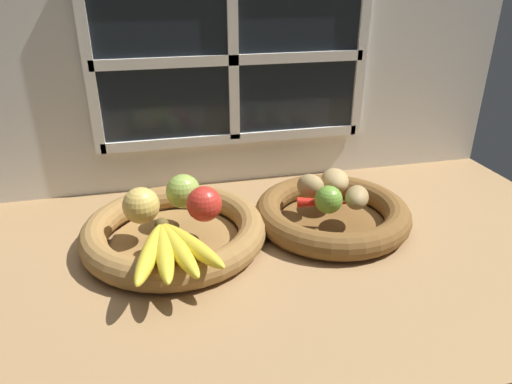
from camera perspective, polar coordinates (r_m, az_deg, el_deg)
ground_plane at (r=97.85cm, az=0.64°, el=-6.03°), size 140.00×90.00×3.00cm
back_wall at (r=114.69cm, az=-2.98°, el=14.48°), size 140.00×4.60×55.00cm
fruit_bowl_left at (r=94.53cm, az=-9.96°, el=-4.81°), size 36.62×36.62×5.52cm
fruit_bowl_right at (r=101.16cm, az=9.28°, el=-2.61°), size 33.10×33.10×5.52cm
apple_green_back at (r=95.86cm, az=-8.89°, el=0.09°), size 7.06×7.06×7.06cm
apple_red_right at (r=90.26cm, az=-6.36°, el=-1.46°), size 6.92×6.92×6.92cm
apple_golden_left at (r=91.66cm, az=-13.88°, el=-1.60°), size 7.08×7.08×7.08cm
banana_bunch_front at (r=80.76cm, az=-10.38°, el=-6.82°), size 16.36×20.08×3.02cm
potato_oblong at (r=99.99cm, az=6.69°, el=0.73°), size 7.62×7.95×5.14cm
potato_small at (r=97.33cm, az=12.23°, el=-0.65°), size 7.74×8.76×4.44cm
potato_back at (r=103.73cm, az=9.63°, el=1.39°), size 7.73×9.49×4.87cm
lime_near at (r=93.98cm, az=8.86°, el=-0.92°), size 5.64×5.64×5.64cm
chili_pepper at (r=96.62cm, az=8.87°, el=-1.29°), size 12.96×5.49×2.22cm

